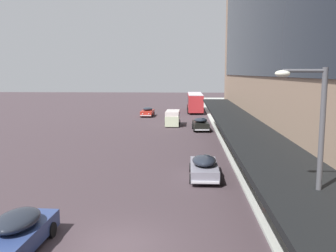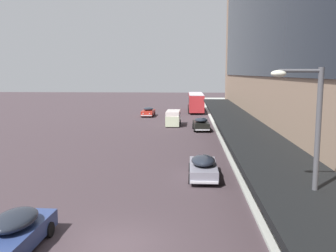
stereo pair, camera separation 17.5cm
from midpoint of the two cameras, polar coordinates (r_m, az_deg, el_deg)
The scene contains 10 objects.
ground at distance 16.00m, azimuth -7.33°, elevation -17.42°, with size 240.00×240.00×0.00m, color #403338.
transit_bus_kerbside_front at distance 67.02m, azimuth 4.35°, elevation 3.77°, with size 2.86×10.92×3.29m.
sedan_lead_near at distance 24.86m, azimuth 5.57°, elevation -6.21°, with size 1.92×4.76×1.53m.
sedan_second_mid at distance 60.10m, azimuth -2.94°, elevation 2.18°, with size 2.02×4.50×1.46m.
sedan_second_near at distance 16.17m, azimuth -22.21°, elevation -14.80°, with size 2.07×4.80×1.52m.
sedan_lead_mid at distance 45.29m, azimuth 5.16°, elevation 0.31°, with size 2.07×4.35×1.60m.
vw_van at distance 49.47m, azimuth 0.90°, elevation 1.36°, with size 1.97×4.58×1.96m.
pedestrian_at_kerb at distance 17.93m, azimuth 20.01°, elevation -10.93°, with size 0.33×0.62×1.86m.
street_lamp at distance 11.86m, azimuth 21.23°, elevation -5.69°, with size 1.50×0.28×6.88m.
fire_hydrant at distance 19.50m, azimuth 14.91°, elevation -11.30°, with size 0.20×0.40×0.70m.
Camera 2 is at (2.84, -14.18, 6.86)m, focal length 40.00 mm.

